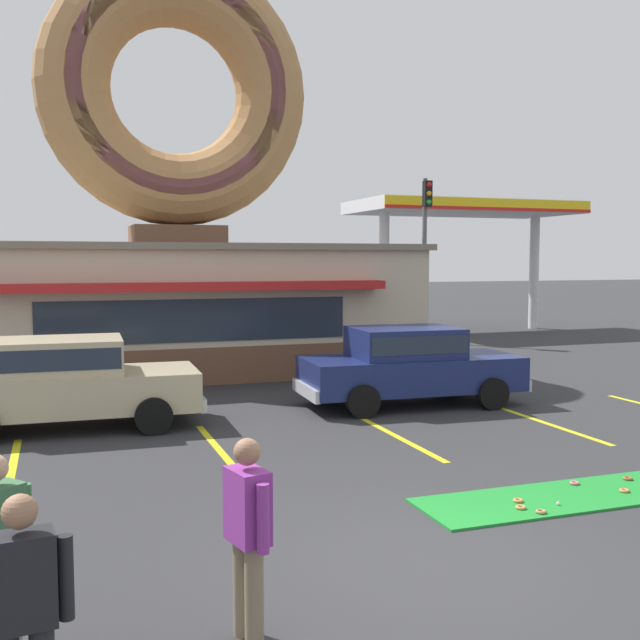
{
  "coord_description": "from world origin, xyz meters",
  "views": [
    {
      "loc": [
        -3.4,
        -6.3,
        2.98
      ],
      "look_at": [
        0.58,
        5.0,
        2.0
      ],
      "focal_mm": 42.0,
      "sensor_mm": 36.0,
      "label": 1
    }
  ],
  "objects_px": {
    "car_navy": "(409,363)",
    "pedestrian_hooded_kid": "(23,611)",
    "golf_ball": "(558,503)",
    "pedestrian_leather_jacket_man": "(248,530)",
    "trash_bin": "(398,354)",
    "traffic_light_pole": "(425,238)",
    "car_champagne": "(66,380)"
  },
  "relations": [
    {
      "from": "pedestrian_hooded_kid",
      "to": "pedestrian_leather_jacket_man",
      "type": "height_order",
      "value": "pedestrian_leather_jacket_man"
    },
    {
      "from": "trash_bin",
      "to": "traffic_light_pole",
      "type": "bearing_deg",
      "value": 57.13
    },
    {
      "from": "pedestrian_hooded_kid",
      "to": "trash_bin",
      "type": "xyz_separation_m",
      "value": [
        8.64,
        13.03,
        -0.38
      ]
    },
    {
      "from": "pedestrian_leather_jacket_man",
      "to": "traffic_light_pole",
      "type": "relative_size",
      "value": 0.28
    },
    {
      "from": "golf_ball",
      "to": "traffic_light_pole",
      "type": "bearing_deg",
      "value": 67.82
    },
    {
      "from": "traffic_light_pole",
      "to": "pedestrian_hooded_kid",
      "type": "bearing_deg",
      "value": -123.33
    },
    {
      "from": "golf_ball",
      "to": "pedestrian_hooded_kid",
      "type": "xyz_separation_m",
      "value": [
        -5.86,
        -2.66,
        0.83
      ]
    },
    {
      "from": "golf_ball",
      "to": "car_navy",
      "type": "xyz_separation_m",
      "value": [
        1.09,
        6.28,
        0.82
      ]
    },
    {
      "from": "pedestrian_leather_jacket_man",
      "to": "traffic_light_pole",
      "type": "bearing_deg",
      "value": 58.98
    },
    {
      "from": "pedestrian_leather_jacket_man",
      "to": "trash_bin",
      "type": "distance_m",
      "value": 14.08
    },
    {
      "from": "pedestrian_hooded_kid",
      "to": "trash_bin",
      "type": "bearing_deg",
      "value": 56.45
    },
    {
      "from": "car_champagne",
      "to": "pedestrian_hooded_kid",
      "type": "height_order",
      "value": "car_champagne"
    },
    {
      "from": "car_navy",
      "to": "trash_bin",
      "type": "relative_size",
      "value": 4.75
    },
    {
      "from": "golf_ball",
      "to": "car_navy",
      "type": "bearing_deg",
      "value": 80.14
    },
    {
      "from": "car_navy",
      "to": "golf_ball",
      "type": "bearing_deg",
      "value": -99.86
    },
    {
      "from": "pedestrian_hooded_kid",
      "to": "pedestrian_leather_jacket_man",
      "type": "relative_size",
      "value": 0.99
    },
    {
      "from": "pedestrian_hooded_kid",
      "to": "pedestrian_leather_jacket_man",
      "type": "xyz_separation_m",
      "value": [
        1.59,
        0.85,
        0.01
      ]
    },
    {
      "from": "car_champagne",
      "to": "pedestrian_leather_jacket_man",
      "type": "bearing_deg",
      "value": -81.37
    },
    {
      "from": "car_champagne",
      "to": "pedestrian_leather_jacket_man",
      "type": "xyz_separation_m",
      "value": [
        1.24,
        -8.16,
        0.01
      ]
    },
    {
      "from": "golf_ball",
      "to": "trash_bin",
      "type": "distance_m",
      "value": 10.75
    },
    {
      "from": "pedestrian_leather_jacket_man",
      "to": "traffic_light_pole",
      "type": "distance_m",
      "value": 21.48
    },
    {
      "from": "golf_ball",
      "to": "pedestrian_leather_jacket_man",
      "type": "height_order",
      "value": "pedestrian_leather_jacket_man"
    },
    {
      "from": "car_navy",
      "to": "trash_bin",
      "type": "xyz_separation_m",
      "value": [
        1.69,
        4.1,
        -0.37
      ]
    },
    {
      "from": "car_navy",
      "to": "pedestrian_hooded_kid",
      "type": "relative_size",
      "value": 2.9
    },
    {
      "from": "car_navy",
      "to": "pedestrian_hooded_kid",
      "type": "distance_m",
      "value": 11.32
    },
    {
      "from": "trash_bin",
      "to": "pedestrian_hooded_kid",
      "type": "bearing_deg",
      "value": -123.55
    },
    {
      "from": "pedestrian_leather_jacket_man",
      "to": "trash_bin",
      "type": "xyz_separation_m",
      "value": [
        7.05,
        12.18,
        -0.39
      ]
    },
    {
      "from": "pedestrian_leather_jacket_man",
      "to": "trash_bin",
      "type": "height_order",
      "value": "pedestrian_leather_jacket_man"
    },
    {
      "from": "car_navy",
      "to": "pedestrian_hooded_kid",
      "type": "height_order",
      "value": "car_navy"
    },
    {
      "from": "car_champagne",
      "to": "traffic_light_pole",
      "type": "distance_m",
      "value": 16.09
    },
    {
      "from": "golf_ball",
      "to": "trash_bin",
      "type": "xyz_separation_m",
      "value": [
        2.78,
        10.37,
        0.45
      ]
    },
    {
      "from": "car_navy",
      "to": "traffic_light_pole",
      "type": "bearing_deg",
      "value": 61.09
    }
  ]
}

